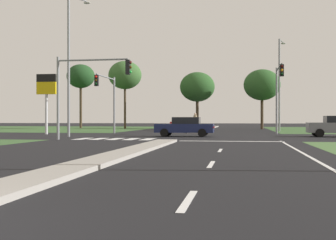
% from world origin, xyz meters
% --- Properties ---
extents(ground_plane, '(200.00, 200.00, 0.00)m').
position_xyz_m(ground_plane, '(0.00, 30.00, 0.00)').
color(ground_plane, black).
extents(grass_verge_far_left, '(35.00, 35.00, 0.01)m').
position_xyz_m(grass_verge_far_left, '(-25.50, 54.50, 0.00)').
color(grass_verge_far_left, '#385B2D').
rests_on(grass_verge_far_left, ground).
extents(median_island_near, '(1.20, 22.00, 0.14)m').
position_xyz_m(median_island_near, '(0.00, 11.00, 0.07)').
color(median_island_near, gray).
rests_on(median_island_near, ground).
extents(median_island_far, '(1.20, 36.00, 0.14)m').
position_xyz_m(median_island_far, '(0.00, 55.00, 0.07)').
color(median_island_far, gray).
rests_on(median_island_far, ground).
extents(lane_dash_near, '(0.14, 2.00, 0.01)m').
position_xyz_m(lane_dash_near, '(3.50, 3.07, 0.01)').
color(lane_dash_near, silver).
rests_on(lane_dash_near, ground).
extents(lane_dash_second, '(0.14, 2.00, 0.01)m').
position_xyz_m(lane_dash_second, '(3.50, 9.07, 0.01)').
color(lane_dash_second, silver).
rests_on(lane_dash_second, ground).
extents(lane_dash_third, '(0.14, 2.00, 0.01)m').
position_xyz_m(lane_dash_third, '(3.50, 15.07, 0.01)').
color(lane_dash_third, silver).
rests_on(lane_dash_third, ground).
extents(edge_line_right, '(0.14, 24.00, 0.01)m').
position_xyz_m(edge_line_right, '(6.85, 12.00, 0.01)').
color(edge_line_right, silver).
rests_on(edge_line_right, ground).
extents(stop_bar_near, '(6.40, 0.50, 0.01)m').
position_xyz_m(stop_bar_near, '(3.80, 23.00, 0.01)').
color(stop_bar_near, silver).
rests_on(stop_bar_near, ground).
extents(crosswalk_bar_near, '(0.70, 2.80, 0.01)m').
position_xyz_m(crosswalk_bar_near, '(-6.40, 24.80, 0.01)').
color(crosswalk_bar_near, silver).
rests_on(crosswalk_bar_near, ground).
extents(crosswalk_bar_second, '(0.70, 2.80, 0.01)m').
position_xyz_m(crosswalk_bar_second, '(-5.25, 24.80, 0.01)').
color(crosswalk_bar_second, silver).
rests_on(crosswalk_bar_second, ground).
extents(crosswalk_bar_third, '(0.70, 2.80, 0.01)m').
position_xyz_m(crosswalk_bar_third, '(-4.10, 24.80, 0.01)').
color(crosswalk_bar_third, silver).
rests_on(crosswalk_bar_third, ground).
extents(crosswalk_bar_fourth, '(0.70, 2.80, 0.01)m').
position_xyz_m(crosswalk_bar_fourth, '(-2.95, 24.80, 0.01)').
color(crosswalk_bar_fourth, silver).
rests_on(crosswalk_bar_fourth, ground).
extents(crosswalk_bar_fifth, '(0.70, 2.80, 0.01)m').
position_xyz_m(crosswalk_bar_fifth, '(-1.80, 24.80, 0.01)').
color(crosswalk_bar_fifth, silver).
rests_on(crosswalk_bar_fifth, ground).
extents(car_red_second, '(2.06, 4.24, 1.57)m').
position_xyz_m(car_red_second, '(-2.43, 45.96, 0.80)').
color(car_red_second, '#A31919').
rests_on(car_red_second, ground).
extents(car_blue_third, '(2.06, 4.18, 1.47)m').
position_xyz_m(car_blue_third, '(-2.42, 54.65, 0.75)').
color(car_blue_third, navy).
rests_on(car_blue_third, ground).
extents(car_navy_fourth, '(4.57, 1.99, 1.51)m').
position_xyz_m(car_navy_fourth, '(0.09, 29.87, 0.77)').
color(car_navy_fourth, '#161E47').
rests_on(car_navy_fourth, ground).
extents(traffic_signal_far_right, '(0.32, 5.32, 6.00)m').
position_xyz_m(traffic_signal_far_right, '(7.60, 34.72, 4.16)').
color(traffic_signal_far_right, gray).
rests_on(traffic_signal_far_right, ground).
extents(traffic_signal_far_left, '(0.32, 5.61, 5.40)m').
position_xyz_m(traffic_signal_far_left, '(-7.60, 34.49, 3.78)').
color(traffic_signal_far_left, gray).
rests_on(traffic_signal_far_left, ground).
extents(traffic_signal_near_left, '(5.13, 0.32, 5.50)m').
position_xyz_m(traffic_signal_near_left, '(-5.71, 23.40, 3.82)').
color(traffic_signal_near_left, gray).
rests_on(traffic_signal_near_left, ground).
extents(street_lamp_second, '(1.18, 2.12, 10.92)m').
position_xyz_m(street_lamp_second, '(-8.55, 27.90, 6.02)').
color(street_lamp_second, gray).
rests_on(street_lamp_second, ground).
extents(street_lamp_third, '(0.99, 2.11, 10.24)m').
position_xyz_m(street_lamp_third, '(8.67, 46.00, 5.67)').
color(street_lamp_third, gray).
rests_on(street_lamp_third, ground).
extents(pedestrian_at_median, '(0.34, 0.34, 1.83)m').
position_xyz_m(pedestrian_at_median, '(-0.14, 39.96, 1.26)').
color(pedestrian_at_median, '#4C4C4C').
rests_on(pedestrian_at_median, median_island_far).
extents(fuel_price_totem, '(1.80, 0.24, 5.38)m').
position_xyz_m(fuel_price_totem, '(-12.73, 32.73, 3.91)').
color(fuel_price_totem, silver).
rests_on(fuel_price_totem, ground).
extents(treeline_near, '(4.24, 4.24, 9.66)m').
position_xyz_m(treeline_near, '(-19.60, 59.62, 7.79)').
color(treeline_near, '#423323').
rests_on(treeline_near, ground).
extents(treeline_second, '(4.65, 4.65, 9.49)m').
position_xyz_m(treeline_second, '(-11.64, 55.73, 7.49)').
color(treeline_second, '#423323').
rests_on(treeline_second, ground).
extents(treeline_third, '(4.91, 4.91, 7.98)m').
position_xyz_m(treeline_third, '(-1.66, 57.79, 5.87)').
color(treeline_third, '#423323').
rests_on(treeline_third, ground).
extents(treeline_fourth, '(4.92, 4.92, 8.05)m').
position_xyz_m(treeline_fourth, '(7.23, 56.34, 5.94)').
color(treeline_fourth, '#423323').
rests_on(treeline_fourth, ground).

